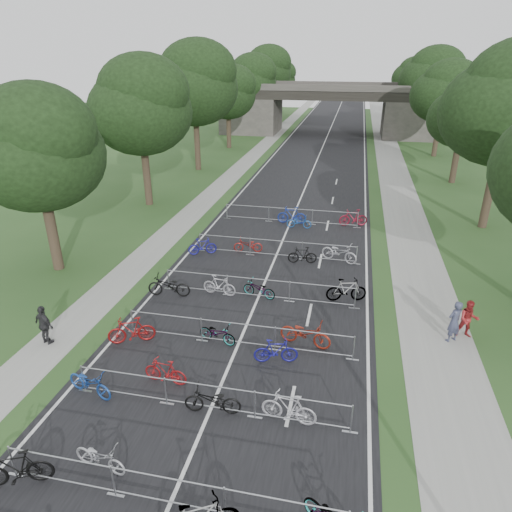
{
  "coord_description": "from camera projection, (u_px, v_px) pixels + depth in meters",
  "views": [
    {
      "loc": [
        3.98,
        -4.02,
        10.94
      ],
      "look_at": [
        -0.64,
        17.52,
        1.1
      ],
      "focal_mm": 32.0,
      "sensor_mm": 36.0,
      "label": 1
    }
  ],
  "objects": [
    {
      "name": "tree_left_2",
      "position": [
        195.0,
        85.0,
        43.32
      ],
      "size": [
        8.4,
        8.4,
        12.81
      ],
      "color": "#33261C",
      "rests_on": "ground"
    },
    {
      "name": "bike_23",
      "position": [
        339.0,
        252.0,
        25.9
      ],
      "size": [
        2.25,
        1.45,
        1.12
      ],
      "primitive_type": "imported",
      "rotation": [
        0.0,
        0.0,
        1.21
      ],
      "color": "#ADADB5",
      "rests_on": "ground"
    },
    {
      "name": "bike_16",
      "position": [
        169.0,
        286.0,
        22.19
      ],
      "size": [
        2.17,
        0.95,
        1.1
      ],
      "primitive_type": "imported",
      "rotation": [
        0.0,
        0.0,
        4.82
      ],
      "color": "black",
      "rests_on": "ground"
    },
    {
      "name": "tree_left_6",
      "position": [
        278.0,
        78.0,
        86.84
      ],
      "size": [
        6.72,
        6.72,
        10.25
      ],
      "color": "#33261C",
      "rests_on": "ground"
    },
    {
      "name": "bike_9",
      "position": [
        165.0,
        372.0,
        16.33
      ],
      "size": [
        1.69,
        0.61,
        0.99
      ],
      "primitive_type": "imported",
      "rotation": [
        0.0,
        0.0,
        4.62
      ],
      "color": "maroon",
      "rests_on": "ground"
    },
    {
      "name": "sidewalk_left",
      "position": [
        257.0,
        152.0,
        54.88
      ],
      "size": [
        2.0,
        140.0,
        0.01
      ],
      "primitive_type": "cube",
      "color": "gray",
      "rests_on": "ground"
    },
    {
      "name": "bike_26",
      "position": [
        299.0,
        222.0,
        30.91
      ],
      "size": [
        1.7,
        0.65,
        0.89
      ],
      "primitive_type": "imported",
      "rotation": [
        0.0,
        0.0,
        1.61
      ],
      "color": "#1B4E99",
      "rests_on": "ground"
    },
    {
      "name": "bike_14",
      "position": [
        276.0,
        351.0,
        17.41
      ],
      "size": [
        1.78,
        0.85,
        1.03
      ],
      "primitive_type": "imported",
      "rotation": [
        0.0,
        0.0,
        1.79
      ],
      "color": "navy",
      "rests_on": "ground"
    },
    {
      "name": "pedestrian_b",
      "position": [
        468.0,
        320.0,
        18.87
      ],
      "size": [
        0.82,
        0.64,
        1.68
      ],
      "primitive_type": "imported",
      "rotation": [
        0.0,
        0.0,
        0.0
      ],
      "color": "maroon",
      "rests_on": "ground"
    },
    {
      "name": "road",
      "position": [
        319.0,
        155.0,
        53.44
      ],
      "size": [
        11.0,
        140.0,
        0.01
      ],
      "primitive_type": "cube",
      "color": "black",
      "rests_on": "ground"
    },
    {
      "name": "bike_22",
      "position": [
        302.0,
        255.0,
        25.72
      ],
      "size": [
        1.69,
        0.71,
        0.99
      ],
      "primitive_type": "imported",
      "rotation": [
        0.0,
        0.0,
        4.87
      ],
      "color": "black",
      "rests_on": "ground"
    },
    {
      "name": "bike_13",
      "position": [
        217.0,
        333.0,
        18.66
      ],
      "size": [
        1.76,
        0.97,
        0.88
      ],
      "primitive_type": "imported",
      "rotation": [
        0.0,
        0.0,
        1.32
      ],
      "color": "#A0A2A7",
      "rests_on": "ground"
    },
    {
      "name": "barrier_row_4",
      "position": [
        258.0,
        288.0,
        21.98
      ],
      "size": [
        9.7,
        0.08,
        1.1
      ],
      "color": "#A0A2A7",
      "rests_on": "ground"
    },
    {
      "name": "bike_18",
      "position": [
        259.0,
        289.0,
        22.12
      ],
      "size": [
        1.78,
        0.99,
        0.89
      ],
      "primitive_type": "imported",
      "rotation": [
        0.0,
        0.0,
        4.46
      ],
      "color": "#A0A2A7",
      "rests_on": "ground"
    },
    {
      "name": "bike_17",
      "position": [
        219.0,
        285.0,
        22.33
      ],
      "size": [
        1.76,
        0.69,
        1.03
      ],
      "primitive_type": "imported",
      "rotation": [
        0.0,
        0.0,
        1.45
      ],
      "color": "#ACABB3",
      "rests_on": "ground"
    },
    {
      "name": "tree_right_4",
      "position": [
        431.0,
        78.0,
        60.14
      ],
      "size": [
        8.18,
        8.18,
        12.47
      ],
      "color": "#33261C",
      "rests_on": "ground"
    },
    {
      "name": "bike_25",
      "position": [
        292.0,
        215.0,
        31.7
      ],
      "size": [
        2.03,
        0.67,
        1.21
      ],
      "primitive_type": "imported",
      "rotation": [
        0.0,
        0.0,
        4.76
      ],
      "color": "navy",
      "rests_on": "ground"
    },
    {
      "name": "bike_11",
      "position": [
        289.0,
        408.0,
        14.57
      ],
      "size": [
        1.88,
        0.71,
        1.1
      ],
      "primitive_type": "imported",
      "rotation": [
        0.0,
        0.0,
        4.61
      ],
      "color": "#BCBAC3",
      "rests_on": "ground"
    },
    {
      "name": "barrier_row_5",
      "position": [
        276.0,
        249.0,
        26.44
      ],
      "size": [
        9.7,
        0.08,
        1.1
      ],
      "color": "#A0A2A7",
      "rests_on": "ground"
    },
    {
      "name": "bike_8",
      "position": [
        90.0,
        383.0,
        15.77
      ],
      "size": [
        2.02,
        1.15,
        1.0
      ],
      "primitive_type": "imported",
      "rotation": [
        0.0,
        0.0,
        1.3
      ],
      "color": "#1A4194",
      "rests_on": "ground"
    },
    {
      "name": "bike_19",
      "position": [
        346.0,
        290.0,
        21.74
      ],
      "size": [
        2.03,
        1.02,
        1.17
      ],
      "primitive_type": "imported",
      "rotation": [
        0.0,
        0.0,
        1.82
      ],
      "color": "#A0A2A7",
      "rests_on": "ground"
    },
    {
      "name": "bike_12",
      "position": [
        131.0,
        330.0,
        18.6
      ],
      "size": [
        1.98,
        1.28,
        1.16
      ],
      "primitive_type": "imported",
      "rotation": [
        0.0,
        0.0,
        5.14
      ],
      "color": "maroon",
      "rests_on": "ground"
    },
    {
      "name": "barrier_row_2",
      "position": [
        209.0,
        398.0,
        15.02
      ],
      "size": [
        9.7,
        0.08,
        1.1
      ],
      "color": "#A0A2A7",
      "rests_on": "ground"
    },
    {
      "name": "tree_right_2",
      "position": [
        465.0,
        116.0,
        39.52
      ],
      "size": [
        6.16,
        6.16,
        9.39
      ],
      "color": "#33261C",
      "rests_on": "ground"
    },
    {
      "name": "barrier_row_3",
      "position": [
        238.0,
        334.0,
        18.41
      ],
      "size": [
        9.7,
        0.08,
        1.1
      ],
      "color": "#A0A2A7",
      "rests_on": "ground"
    },
    {
      "name": "tree_left_3",
      "position": [
        229.0,
        93.0,
        54.7
      ],
      "size": [
        6.72,
        6.72,
        10.25
      ],
      "color": "#33261C",
      "rests_on": "ground"
    },
    {
      "name": "pedestrian_c",
      "position": [
        44.0,
        325.0,
        18.43
      ],
      "size": [
        1.09,
        0.71,
        1.72
      ],
      "primitive_type": "imported",
      "rotation": [
        0.0,
        0.0,
        2.83
      ],
      "color": "#262628",
      "rests_on": "ground"
    },
    {
      "name": "bike_21",
      "position": [
        248.0,
        245.0,
        27.16
      ],
      "size": [
        1.8,
        0.91,
        0.9
      ],
      "primitive_type": "imported",
      "rotation": [
        0.0,
        0.0,
        4.9
      ],
      "color": "maroon",
      "rests_on": "ground"
    },
    {
      "name": "bike_10",
      "position": [
        213.0,
        401.0,
        14.95
      ],
      "size": [
        1.96,
        0.87,
        0.99
      ],
      "primitive_type": "imported",
      "rotation": [
        0.0,
        0.0,
        4.83
      ],
      "color": "black",
      "rests_on": "ground"
    },
    {
      "name": "bike_27",
      "position": [
        353.0,
        218.0,
        31.27
      ],
      "size": [
        2.02,
        1.0,
        1.17
      ],
      "primitive_type": "imported",
      "rotation": [
        0.0,
        0.0,
        4.95
      ],
      "color": "maroon",
      "rests_on": "ground"
    },
    {
      "name": "bike_5",
      "position": [
        100.0,
        457.0,
        12.93
      ],
      "size": [
        1.78,
        0.87,
        0.9
      ],
      "primitive_type": "imported",
      "rotation": [
        0.0,
        0.0,
        1.4
      ],
      "color": "#A2A4AA",
      "rests_on": "ground"
    },
    {
      "name": "tree_left_5",
      "position": [
        266.0,
        71.0,
        75.46
      ],
      "size": [
        8.4,
        8.4,
        12.81
      ],
      "color": "#33261C",
      "rests_on": "ground"
    },
    {
      "name": "barrier_row_6",
      "position": [
        290.0,
        216.0,
        31.8
      ],
      "size": [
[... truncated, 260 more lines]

